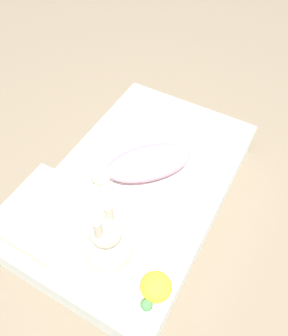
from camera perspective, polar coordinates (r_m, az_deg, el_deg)
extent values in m
plane|color=#7A6B56|center=(1.78, -0.78, -6.03)|extent=(12.00, 12.00, 0.00)
cube|color=white|center=(1.69, -0.82, -4.04)|extent=(1.26, 0.79, 0.22)
cube|color=white|center=(1.63, -8.16, -0.40)|extent=(0.21, 0.20, 0.02)
ellipsoid|color=pink|center=(1.58, 0.87, 0.99)|extent=(0.45, 0.44, 0.12)
sphere|color=beige|center=(1.56, -7.59, -1.20)|extent=(0.10, 0.10, 0.10)
cube|color=white|center=(1.49, -16.63, -7.80)|extent=(0.37, 0.33, 0.11)
sphere|color=beige|center=(1.32, -6.13, -13.67)|extent=(0.19, 0.19, 0.19)
sphere|color=beige|center=(1.20, -6.69, -10.99)|extent=(0.12, 0.12, 0.12)
cylinder|color=beige|center=(1.14, -6.13, -7.84)|extent=(0.03, 0.03, 0.09)
cylinder|color=beige|center=(1.11, -8.04, -10.42)|extent=(0.03, 0.03, 0.09)
ellipsoid|color=yellow|center=(1.31, 2.14, -19.95)|extent=(0.12, 0.12, 0.09)
sphere|color=#4C934C|center=(1.30, 0.48, -22.78)|extent=(0.04, 0.04, 0.04)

